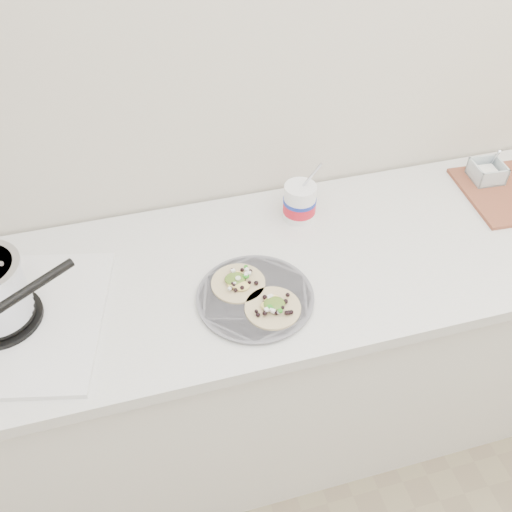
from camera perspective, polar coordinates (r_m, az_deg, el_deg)
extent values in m
cube|color=beige|center=(1.64, 2.89, 17.54)|extent=(3.50, 0.05, 2.60)
cube|color=silver|center=(2.00, 4.58, -9.41)|extent=(2.40, 0.62, 0.86)
cube|color=silver|center=(1.65, 5.67, -0.61)|extent=(2.44, 0.66, 0.04)
cube|color=silver|center=(1.59, -23.95, -5.95)|extent=(0.59, 0.56, 0.01)
cylinder|color=black|center=(1.58, -24.08, -5.64)|extent=(0.20, 0.20, 0.01)
torus|color=black|center=(1.57, -24.24, -5.27)|extent=(0.18, 0.18, 0.02)
cylinder|color=slate|center=(1.51, -0.09, -4.21)|extent=(0.30, 0.30, 0.01)
cylinder|color=slate|center=(1.51, -0.09, -4.08)|extent=(0.31, 0.31, 0.00)
cylinder|color=white|center=(1.72, 4.38, 5.40)|extent=(0.10, 0.10, 0.12)
cylinder|color=red|center=(1.73, 4.36, 5.10)|extent=(0.10, 0.10, 0.04)
cylinder|color=#192D99|center=(1.72, 4.40, 5.58)|extent=(0.10, 0.10, 0.01)
cube|color=white|center=(2.03, 22.05, 7.66)|extent=(0.06, 0.06, 0.03)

